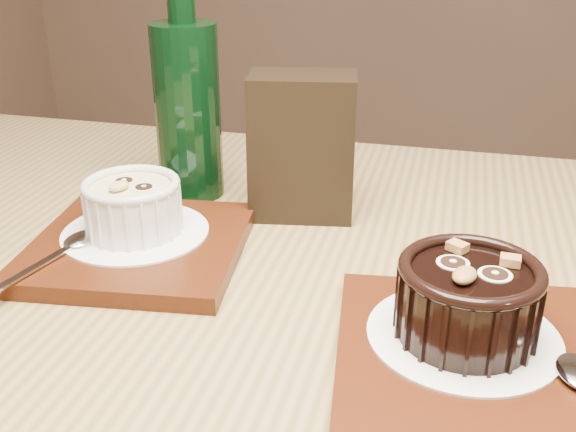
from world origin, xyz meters
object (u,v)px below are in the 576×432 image
condiment_stand (302,147)px  tray_left (139,246)px  tray_right (473,358)px  table (282,392)px  green_bottle (187,105)px  ramekin_white (133,204)px  ramekin_dark (468,297)px

condiment_stand → tray_left: bearing=-136.1°
tray_left → tray_right: same height
table → green_bottle: green_bottle is taller
ramekin_white → tray_right: bearing=3.0°
green_bottle → tray_left: bearing=-89.2°
ramekin_white → tray_right: size_ratio=0.47×
table → tray_left: 0.18m
table → green_bottle: size_ratio=4.89×
green_bottle → tray_right: bearing=-40.7°
ramekin_white → green_bottle: size_ratio=0.34×
tray_left → ramekin_white: (-0.01, 0.01, 0.04)m
green_bottle → condiment_stand: bearing=-11.7°
ramekin_dark → condiment_stand: size_ratio=0.68×
table → tray_right: tray_right is taller
tray_left → condiment_stand: size_ratio=1.29×
tray_right → table: bearing=159.1°
ramekin_white → table: bearing=2.8°
table → tray_right: size_ratio=6.80×
table → condiment_stand: (-0.02, 0.17, 0.16)m
tray_right → green_bottle: size_ratio=0.72×
tray_left → tray_right: (0.28, -0.10, 0.00)m
condiment_stand → green_bottle: bearing=168.3°
tray_left → condiment_stand: bearing=43.9°
ramekin_white → tray_left: bearing=-32.6°
ramekin_white → condiment_stand: size_ratio=0.61×
table → ramekin_white: 0.21m
tray_left → ramekin_white: 0.04m
ramekin_white → green_bottle: 0.14m
table → ramekin_white: bearing=158.6°
tray_right → ramekin_dark: size_ratio=1.89×
condiment_stand → green_bottle: (-0.12, 0.03, 0.03)m
tray_right → ramekin_dark: 0.04m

